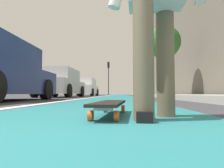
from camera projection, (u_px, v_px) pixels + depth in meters
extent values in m
plane|color=#38383D|center=(117.00, 97.00, 10.44)|extent=(80.00, 80.00, 0.00)
cube|color=#237075|center=(120.00, 95.00, 24.40)|extent=(56.00, 1.99, 0.00)
cube|color=silver|center=(108.00, 95.00, 20.47)|extent=(52.00, 0.16, 0.01)
cube|color=#9E9B93|center=(155.00, 95.00, 18.25)|extent=(52.00, 3.20, 0.15)
cube|color=#685F55|center=(170.00, 37.00, 22.45)|extent=(40.00, 1.20, 13.51)
cylinder|color=orange|center=(105.00, 109.00, 1.85)|extent=(0.07, 0.04, 0.07)
cylinder|color=orange|center=(123.00, 109.00, 1.83)|extent=(0.07, 0.04, 0.07)
cylinder|color=orange|center=(91.00, 116.00, 1.26)|extent=(0.07, 0.04, 0.07)
cylinder|color=orange|center=(117.00, 116.00, 1.24)|extent=(0.07, 0.04, 0.07)
cube|color=silver|center=(114.00, 104.00, 1.85)|extent=(0.07, 0.12, 0.02)
cube|color=silver|center=(103.00, 109.00, 1.25)|extent=(0.07, 0.12, 0.02)
cube|color=black|center=(110.00, 103.00, 1.55)|extent=(0.85, 0.26, 0.02)
cylinder|color=brown|center=(143.00, 59.00, 1.29)|extent=(0.14, 0.14, 0.82)
cylinder|color=brown|center=(165.00, 64.00, 1.53)|extent=(0.14, 0.14, 0.82)
cube|color=black|center=(144.00, 116.00, 1.27)|extent=(0.27, 0.12, 0.07)
cube|color=#4C606B|center=(16.00, 60.00, 5.74)|extent=(0.04, 1.52, 0.51)
cylinder|color=black|center=(46.00, 90.00, 5.95)|extent=(0.62, 0.22, 0.61)
cube|color=#B7B7BC|center=(61.00, 87.00, 10.37)|extent=(4.28, 1.80, 0.70)
cube|color=#B7B7BC|center=(60.00, 75.00, 10.25)|extent=(2.37, 1.62, 0.60)
cube|color=#4C606B|center=(67.00, 77.00, 11.42)|extent=(0.08, 1.50, 0.51)
cylinder|color=black|center=(55.00, 91.00, 11.73)|extent=(0.65, 0.24, 0.64)
cylinder|color=black|center=(81.00, 91.00, 11.61)|extent=(0.65, 0.24, 0.64)
cylinder|color=black|center=(35.00, 91.00, 9.11)|extent=(0.65, 0.24, 0.64)
cylinder|color=black|center=(68.00, 91.00, 8.99)|extent=(0.65, 0.24, 0.64)
cube|color=silver|center=(85.00, 90.00, 16.76)|extent=(4.06, 1.98, 0.70)
cube|color=silver|center=(84.00, 82.00, 16.64)|extent=(2.25, 1.78, 0.60)
cube|color=#4C606B|center=(87.00, 83.00, 17.74)|extent=(0.09, 1.64, 0.51)
cylinder|color=black|center=(78.00, 92.00, 18.05)|extent=(0.62, 0.24, 0.62)
cylinder|color=black|center=(97.00, 92.00, 17.91)|extent=(0.62, 0.24, 0.62)
cylinder|color=black|center=(70.00, 92.00, 15.58)|extent=(0.62, 0.24, 0.62)
cylinder|color=black|center=(92.00, 92.00, 15.44)|extent=(0.62, 0.24, 0.62)
cylinder|color=#2D2D2D|center=(108.00, 81.00, 26.25)|extent=(0.12, 0.12, 3.71)
cube|color=black|center=(108.00, 65.00, 26.37)|extent=(0.24, 0.28, 0.80)
sphere|color=#360606|center=(109.00, 63.00, 26.51)|extent=(0.16, 0.16, 0.16)
sphere|color=gold|center=(109.00, 65.00, 26.50)|extent=(0.16, 0.16, 0.16)
sphere|color=black|center=(109.00, 67.00, 26.48)|extent=(0.16, 0.16, 0.16)
cylinder|color=brown|center=(164.00, 75.00, 12.60)|extent=(0.26, 0.26, 2.82)
sphere|color=#2D6B28|center=(164.00, 42.00, 12.71)|extent=(2.17, 2.17, 2.17)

